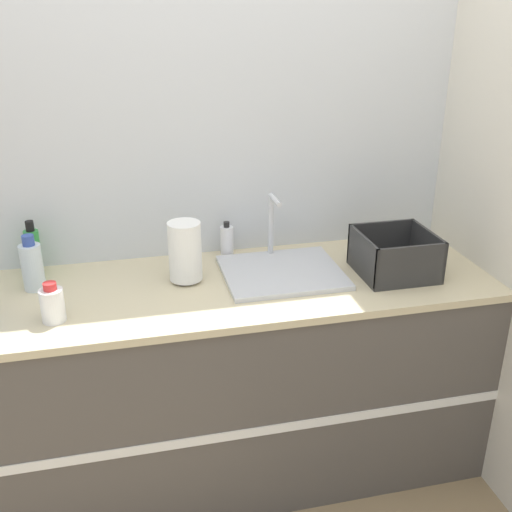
{
  "coord_description": "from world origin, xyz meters",
  "views": [
    {
      "loc": [
        -0.4,
        -1.76,
        1.92
      ],
      "look_at": [
        0.08,
        0.3,
        1.02
      ],
      "focal_mm": 42.0,
      "sensor_mm": 36.0,
      "label": 1
    }
  ],
  "objects": [
    {
      "name": "wall_back",
      "position": [
        0.0,
        0.7,
        1.3
      ],
      "size": [
        4.46,
        0.06,
        2.6
      ],
      "color": "silver",
      "rests_on": "ground_plane"
    },
    {
      "name": "paper_towel_roll",
      "position": [
        -0.18,
        0.4,
        1.03
      ],
      "size": [
        0.13,
        0.13,
        0.24
      ],
      "color": "#4C4C51",
      "rests_on": "counter_cabinet"
    },
    {
      "name": "wall_right",
      "position": [
        1.06,
        0.34,
        1.3
      ],
      "size": [
        0.06,
        2.67,
        2.6
      ],
      "color": "beige",
      "rests_on": "ground_plane"
    },
    {
      "name": "bottle_clear",
      "position": [
        -0.76,
        0.46,
        1.0
      ],
      "size": [
        0.08,
        0.08,
        0.22
      ],
      "color": "silver",
      "rests_on": "counter_cabinet"
    },
    {
      "name": "counter_cabinet",
      "position": [
        0.0,
        0.34,
        0.45
      ],
      "size": [
        2.08,
        0.69,
        0.9
      ],
      "color": "#514C47",
      "rests_on": "ground_plane"
    },
    {
      "name": "bottle_white_spray",
      "position": [
        -0.67,
        0.18,
        0.97
      ],
      "size": [
        0.08,
        0.08,
        0.15
      ],
      "color": "white",
      "rests_on": "counter_cabinet"
    },
    {
      "name": "soap_dispenser",
      "position": [
        0.02,
        0.61,
        0.97
      ],
      "size": [
        0.06,
        0.06,
        0.16
      ],
      "color": "silver",
      "rests_on": "counter_cabinet"
    },
    {
      "name": "dish_rack",
      "position": [
        0.65,
        0.28,
        0.97
      ],
      "size": [
        0.29,
        0.29,
        0.17
      ],
      "color": "#2D2D2D",
      "rests_on": "counter_cabinet"
    },
    {
      "name": "bottle_green",
      "position": [
        -0.77,
        0.6,
        1.0
      ],
      "size": [
        0.06,
        0.06,
        0.23
      ],
      "color": "#2D8C3D",
      "rests_on": "counter_cabinet"
    },
    {
      "name": "sink",
      "position": [
        0.2,
        0.37,
        0.92
      ],
      "size": [
        0.47,
        0.42,
        0.29
      ],
      "color": "silver",
      "rests_on": "counter_cabinet"
    }
  ]
}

